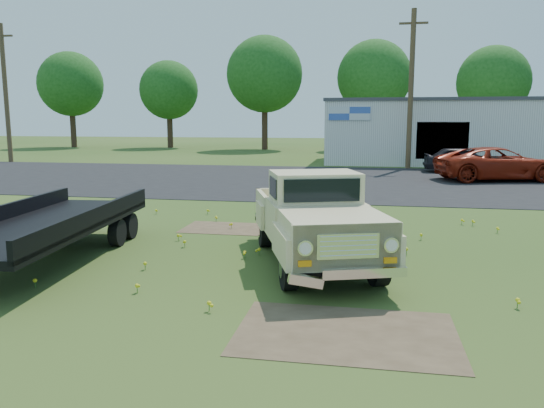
% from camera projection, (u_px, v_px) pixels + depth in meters
% --- Properties ---
extents(ground, '(140.00, 140.00, 0.00)m').
position_uv_depth(ground, '(276.00, 268.00, 10.42)').
color(ground, '#294917').
rests_on(ground, ground).
extents(asphalt_lot, '(90.00, 14.00, 0.02)m').
position_uv_depth(asphalt_lot, '(331.00, 181.00, 24.98)').
color(asphalt_lot, black).
rests_on(asphalt_lot, ground).
extents(dirt_patch_a, '(3.00, 2.00, 0.01)m').
position_uv_depth(dirt_patch_a, '(346.00, 333.00, 7.24)').
color(dirt_patch_a, '#4F3E2A').
rests_on(dirt_patch_a, ground).
extents(dirt_patch_b, '(2.20, 1.60, 0.01)m').
position_uv_depth(dirt_patch_b, '(225.00, 228.00, 14.17)').
color(dirt_patch_b, '#4F3E2A').
rests_on(dirt_patch_b, ground).
extents(commercial_building, '(14.20, 8.20, 4.15)m').
position_uv_depth(commercial_building, '(435.00, 131.00, 35.23)').
color(commercial_building, beige).
rests_on(commercial_building, ground).
extents(utility_pole_west, '(1.60, 0.30, 9.00)m').
position_uv_depth(utility_pole_west, '(6.00, 92.00, 34.96)').
color(utility_pole_west, '#4D3C24').
rests_on(utility_pole_west, ground).
extents(utility_pole_mid, '(1.60, 0.30, 9.00)m').
position_uv_depth(utility_pole_mid, '(411.00, 88.00, 30.34)').
color(utility_pole_mid, '#4D3C24').
rests_on(utility_pole_mid, ground).
extents(treeline_a, '(6.40, 6.40, 9.52)m').
position_uv_depth(treeline_a, '(71.00, 84.00, 53.23)').
color(treeline_a, '#3D281B').
rests_on(treeline_a, ground).
extents(treeline_b, '(5.76, 5.76, 8.57)m').
position_uv_depth(treeline_b, '(169.00, 90.00, 52.52)').
color(treeline_b, '#3D281B').
rests_on(treeline_b, ground).
extents(treeline_c, '(7.04, 7.04, 10.47)m').
position_uv_depth(treeline_c, '(265.00, 74.00, 49.09)').
color(treeline_c, '#3D281B').
rests_on(treeline_c, ground).
extents(treeline_d, '(6.72, 6.72, 10.00)m').
position_uv_depth(treeline_d, '(374.00, 77.00, 48.33)').
color(treeline_d, '#3D281B').
rests_on(treeline_d, ground).
extents(treeline_e, '(6.08, 6.08, 9.04)m').
position_uv_depth(treeline_e, '(493.00, 82.00, 45.20)').
color(treeline_e, '#3D281B').
rests_on(treeline_e, ground).
extents(vintage_pickup_truck, '(3.54, 5.53, 1.87)m').
position_uv_depth(vintage_pickup_truck, '(314.00, 218.00, 10.61)').
color(vintage_pickup_truck, '#BDB87F').
rests_on(vintage_pickup_truck, ground).
extents(flatbed_trailer, '(2.70, 6.62, 1.76)m').
position_uv_depth(flatbed_trailer, '(46.00, 219.00, 10.80)').
color(flatbed_trailer, black).
rests_on(flatbed_trailer, ground).
extents(red_pickup, '(6.09, 3.91, 1.56)m').
position_uv_depth(red_pickup, '(497.00, 164.00, 24.91)').
color(red_pickup, maroon).
rests_on(red_pickup, ground).
extents(dark_sedan, '(4.11, 1.72, 1.39)m').
position_uv_depth(dark_sedan, '(463.00, 160.00, 28.68)').
color(dark_sedan, black).
rests_on(dark_sedan, ground).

